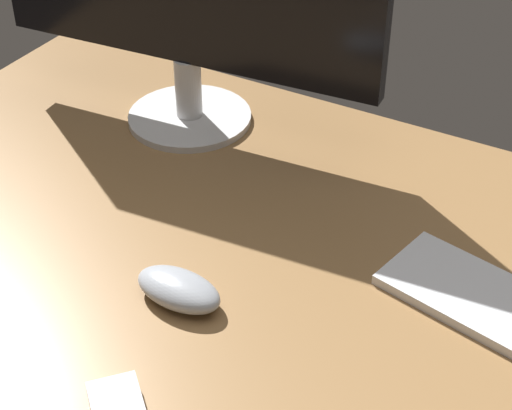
# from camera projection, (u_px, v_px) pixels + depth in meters

# --- Properties ---
(desk) EXTENTS (1.40, 0.84, 0.02)m
(desk) POSITION_uv_depth(u_px,v_px,m) (285.00, 278.00, 1.10)
(desk) COLOR olive
(desk) RESTS_ON ground
(computer_mouse) EXTENTS (0.12, 0.07, 0.04)m
(computer_mouse) POSITION_uv_depth(u_px,v_px,m) (179.00, 289.00, 1.04)
(computer_mouse) COLOR #999EA5
(computer_mouse) RESTS_ON desk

